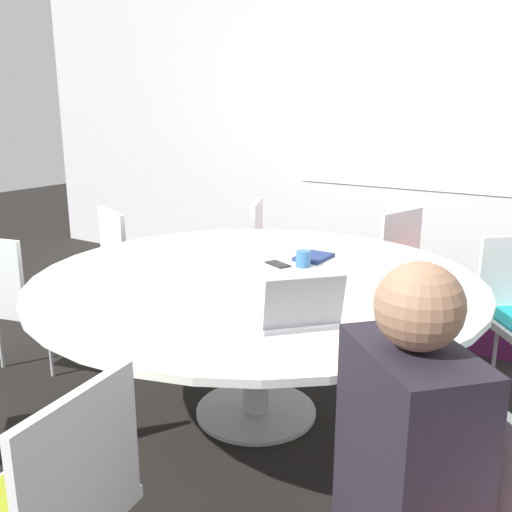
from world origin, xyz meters
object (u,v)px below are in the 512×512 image
object	(u,v)px
coffee_cup	(303,259)
chair_8	(48,500)
chair_6	(10,293)
handbag	(495,333)
chair_5	(132,258)
chair_4	(274,248)
person_0	(401,467)
chair_3	(415,265)
cell_phone	(278,264)
laptop	(299,313)
spiral_notebook	(314,257)

from	to	relation	value
coffee_cup	chair_8	bearing A→B (deg)	-85.27
chair_6	chair_8	world-z (taller)	same
coffee_cup	handbag	size ratio (longest dim) A/B	0.23
chair_5	coffee_cup	xyz separation A→B (m)	(1.46, -0.24, 0.26)
chair_4	person_0	distance (m)	2.90
chair_3	cell_phone	world-z (taller)	chair_3
chair_5	chair_6	distance (m)	0.92
person_0	cell_phone	distance (m)	1.67
chair_3	laptop	size ratio (longest dim) A/B	2.23
chair_8	handbag	world-z (taller)	chair_8
chair_8	handbag	xyz separation A→B (m)	(0.63, 2.84, -0.37)
chair_3	chair_6	size ratio (longest dim) A/B	1.00
chair_5	handbag	xyz separation A→B (m)	(2.22, 0.92, -0.37)
chair_5	coffee_cup	world-z (taller)	chair_5
person_0	chair_4	bearing A→B (deg)	-9.68
chair_4	laptop	size ratio (longest dim) A/B	2.23
chair_6	handbag	xyz separation A→B (m)	(2.26, 1.83, -0.37)
chair_5	coffee_cup	bearing A→B (deg)	14.04
cell_phone	spiral_notebook	bearing A→B (deg)	64.12
cell_phone	chair_4	bearing A→B (deg)	121.85
laptop	cell_phone	distance (m)	0.84
chair_6	person_0	size ratio (longest dim) A/B	0.71
chair_5	laptop	size ratio (longest dim) A/B	2.23
spiral_notebook	cell_phone	world-z (taller)	spiral_notebook
chair_4	spiral_notebook	distance (m)	1.15
chair_4	chair_8	xyz separation A→B (m)	(0.92, -2.69, 0.00)
person_0	chair_3	bearing A→B (deg)	-30.02
chair_3	chair_4	world-z (taller)	same
chair_6	spiral_notebook	size ratio (longest dim) A/B	4.05
laptop	chair_8	bearing A→B (deg)	29.82
handbag	laptop	bearing A→B (deg)	-101.92
chair_3	chair_8	world-z (taller)	same
chair_4	coffee_cup	bearing A→B (deg)	12.83
person_0	coffee_cup	xyz separation A→B (m)	(-0.96, 1.31, 0.07)
chair_4	coffee_cup	size ratio (longest dim) A/B	10.27
coffee_cup	chair_5	bearing A→B (deg)	170.74
chair_5	chair_6	xyz separation A→B (m)	(-0.03, -0.92, 0.00)
chair_6	cell_phone	bearing A→B (deg)	11.14
spiral_notebook	person_0	bearing A→B (deg)	-56.10
chair_3	coffee_cup	world-z (taller)	chair_3
chair_8	cell_phone	bearing A→B (deg)	1.76
chair_5	handbag	bearing A→B (deg)	45.74
chair_3	coffee_cup	bearing A→B (deg)	4.89
chair_6	chair_8	bearing A→B (deg)	-45.54
handbag	chair_4	bearing A→B (deg)	-174.46
chair_3	spiral_notebook	xyz separation A→B (m)	(-0.26, -0.96, 0.23)
spiral_notebook	chair_6	bearing A→B (deg)	-150.04
chair_8	coffee_cup	bearing A→B (deg)	-2.67
spiral_notebook	handbag	xyz separation A→B (m)	(0.79, 0.99, -0.60)
chair_8	spiral_notebook	distance (m)	1.87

